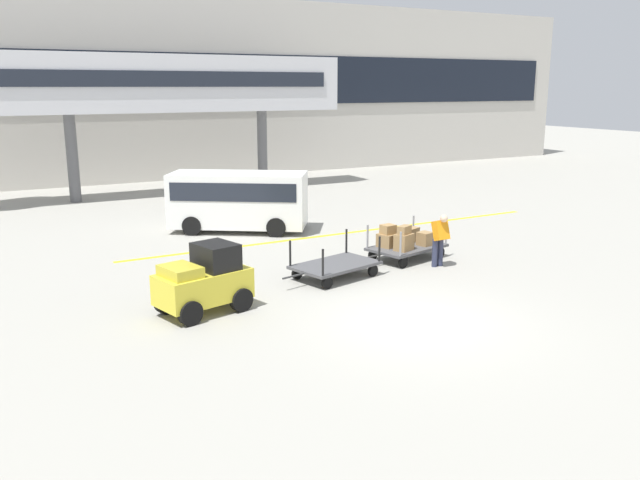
{
  "coord_description": "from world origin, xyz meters",
  "views": [
    {
      "loc": [
        -8.47,
        -11.13,
        5.11
      ],
      "look_at": [
        -0.61,
        3.35,
        1.25
      ],
      "focal_mm": 37.05,
      "sensor_mm": 36.0,
      "label": 1
    }
  ],
  "objects_px": {
    "baggage_handler": "(440,238)",
    "shuttle_van": "(238,197)",
    "baggage_cart_lead": "(335,265)",
    "baggage_cart_middle": "(405,242)",
    "baggage_tug": "(204,281)"
  },
  "relations": [
    {
      "from": "baggage_cart_middle",
      "to": "shuttle_van",
      "type": "height_order",
      "value": "shuttle_van"
    },
    {
      "from": "baggage_cart_middle",
      "to": "baggage_handler",
      "type": "relative_size",
      "value": 1.98
    },
    {
      "from": "baggage_cart_middle",
      "to": "baggage_handler",
      "type": "xyz_separation_m",
      "value": [
        0.36,
        -1.21,
        0.33
      ]
    },
    {
      "from": "baggage_cart_middle",
      "to": "shuttle_van",
      "type": "distance_m",
      "value": 6.81
    },
    {
      "from": "baggage_cart_middle",
      "to": "baggage_handler",
      "type": "distance_m",
      "value": 1.3
    },
    {
      "from": "baggage_cart_lead",
      "to": "baggage_cart_middle",
      "type": "bearing_deg",
      "value": 14.74
    },
    {
      "from": "baggage_handler",
      "to": "baggage_cart_lead",
      "type": "bearing_deg",
      "value": 171.8
    },
    {
      "from": "baggage_handler",
      "to": "shuttle_van",
      "type": "bearing_deg",
      "value": 113.99
    },
    {
      "from": "baggage_cart_lead",
      "to": "shuttle_van",
      "type": "bearing_deg",
      "value": 90.55
    },
    {
      "from": "baggage_tug",
      "to": "baggage_cart_middle",
      "type": "height_order",
      "value": "baggage_tug"
    },
    {
      "from": "baggage_cart_lead",
      "to": "baggage_cart_middle",
      "type": "height_order",
      "value": "baggage_cart_middle"
    },
    {
      "from": "baggage_cart_lead",
      "to": "shuttle_van",
      "type": "height_order",
      "value": "shuttle_van"
    },
    {
      "from": "baggage_tug",
      "to": "baggage_handler",
      "type": "distance_m",
      "value": 7.25
    },
    {
      "from": "shuttle_van",
      "to": "baggage_handler",
      "type": "bearing_deg",
      "value": -66.01
    },
    {
      "from": "baggage_cart_lead",
      "to": "baggage_handler",
      "type": "height_order",
      "value": "baggage_handler"
    }
  ]
}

